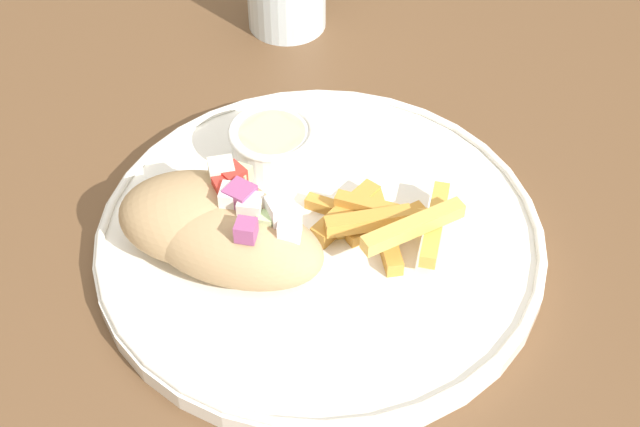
{
  "coord_description": "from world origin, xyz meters",
  "views": [
    {
      "loc": [
        -0.18,
        -0.45,
        1.22
      ],
      "look_at": [
        -0.01,
        -0.06,
        0.77
      ],
      "focal_mm": 50.0,
      "sensor_mm": 36.0,
      "label": 1
    }
  ],
  "objects_px": {
    "plate": "(320,237)",
    "pita_sandwich_near": "(235,241)",
    "pita_sandwich_far": "(201,216)",
    "fries_pile": "(384,221)",
    "sauce_ramekin": "(272,145)"
  },
  "relations": [
    {
      "from": "plate",
      "to": "pita_sandwich_far",
      "type": "distance_m",
      "value": 0.09
    },
    {
      "from": "fries_pile",
      "to": "sauce_ramekin",
      "type": "bearing_deg",
      "value": 115.09
    },
    {
      "from": "plate",
      "to": "fries_pile",
      "type": "relative_size",
      "value": 3.02
    },
    {
      "from": "pita_sandwich_near",
      "to": "pita_sandwich_far",
      "type": "relative_size",
      "value": 1.02
    },
    {
      "from": "plate",
      "to": "pita_sandwich_near",
      "type": "relative_size",
      "value": 2.32
    },
    {
      "from": "fries_pile",
      "to": "sauce_ramekin",
      "type": "distance_m",
      "value": 0.11
    },
    {
      "from": "pita_sandwich_near",
      "to": "sauce_ramekin",
      "type": "xyz_separation_m",
      "value": [
        0.06,
        0.09,
        -0.01
      ]
    },
    {
      "from": "pita_sandwich_far",
      "to": "sauce_ramekin",
      "type": "distance_m",
      "value": 0.09
    },
    {
      "from": "plate",
      "to": "sauce_ramekin",
      "type": "xyz_separation_m",
      "value": [
        -0.0,
        0.08,
        0.02
      ]
    },
    {
      "from": "plate",
      "to": "fries_pile",
      "type": "xyz_separation_m",
      "value": [
        0.04,
        -0.02,
        0.02
      ]
    },
    {
      "from": "plate",
      "to": "pita_sandwich_near",
      "type": "bearing_deg",
      "value": -174.35
    },
    {
      "from": "plate",
      "to": "fries_pile",
      "type": "bearing_deg",
      "value": -22.91
    },
    {
      "from": "fries_pile",
      "to": "pita_sandwich_near",
      "type": "bearing_deg",
      "value": 173.99
    },
    {
      "from": "plate",
      "to": "pita_sandwich_near",
      "type": "height_order",
      "value": "pita_sandwich_near"
    },
    {
      "from": "fries_pile",
      "to": "pita_sandwich_far",
      "type": "bearing_deg",
      "value": 161.19
    }
  ]
}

